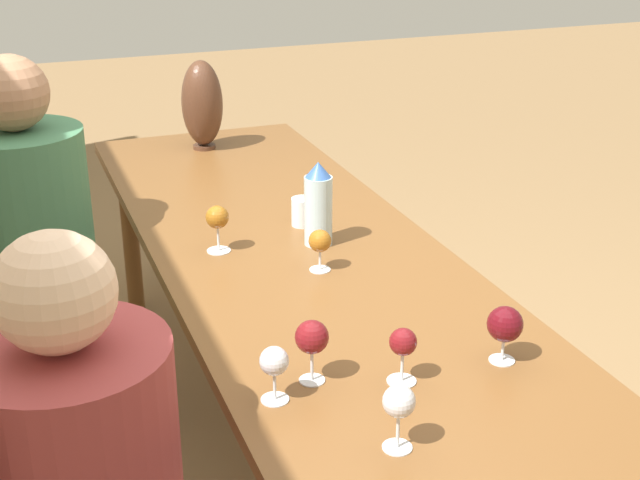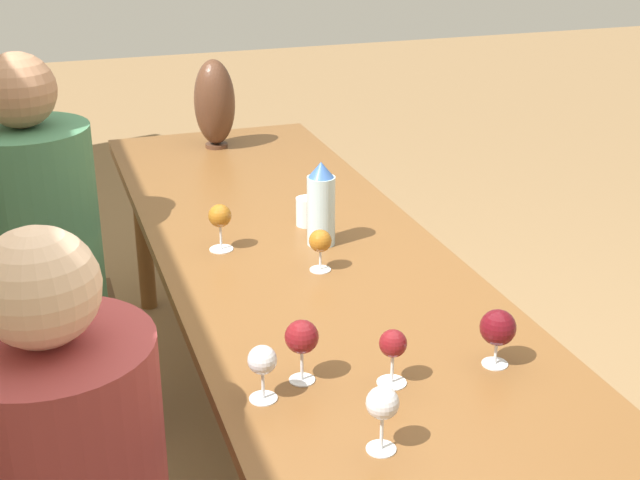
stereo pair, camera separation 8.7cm
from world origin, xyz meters
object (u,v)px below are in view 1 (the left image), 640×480
Objects in this scene: wine_glass_0 at (320,242)px; wine_glass_1 at (399,403)px; water_bottle at (318,205)px; vase at (202,104)px; wine_glass_7 at (403,344)px; person_far at (37,251)px; wine_glass_4 at (217,219)px; water_tumbler at (302,212)px; wine_glass_3 at (505,325)px; wine_glass_2 at (312,338)px; chair_far at (12,305)px; wine_glass_5 at (274,363)px.

wine_glass_1 reaches higher than wine_glass_0.
water_bottle is 1.08m from vase.
wine_glass_7 is 1.36m from person_far.
wine_glass_1 is at bearing 169.50° from wine_glass_0.
vase is 2.51× the size of wine_glass_4.
water_bottle is at bearing 177.69° from water_tumbler.
wine_glass_0 is 0.33m from wine_glass_4.
wine_glass_1 is 1.02× the size of wine_glass_3.
wine_glass_0 is 0.87× the size of wine_glass_1.
wine_glass_1 is at bearing -157.48° from person_far.
wine_glass_0 is 0.58m from wine_glass_2.
wine_glass_1 is 1.50m from person_far.
person_far reaches higher than wine_glass_4.
wine_glass_2 is 0.11× the size of person_far.
wine_glass_4 is at bearing 12.75° from wine_glass_7.
wine_glass_2 is 1.21m from person_far.
wine_glass_2 reaches higher than wine_glass_7.
wine_glass_2 is at bearing -151.40° from chair_far.
water_bottle is 0.26× the size of chair_far.
wine_glass_7 is (-0.79, 0.10, -0.03)m from water_bottle.
water_bottle is at bearing -175.69° from vase.
wine_glass_7 is at bearing -111.68° from wine_glass_2.
water_tumbler is 0.65× the size of wine_glass_1.
water_bottle is 0.89m from person_far.
vase is 1.14m from chair_far.
vase reaches higher than wine_glass_2.
wine_glass_4 is 0.11× the size of person_far.
wine_glass_1 is at bearing 167.92° from water_bottle.
water_tumbler is 0.32m from wine_glass_4.
wine_glass_4 is at bearing 80.05° from water_bottle.
person_far is (1.16, 0.68, -0.15)m from wine_glass_7.
wine_glass_3 reaches higher than wine_glass_0.
chair_far is at bearing 76.00° from water_tumbler.
wine_glass_1 is at bearing -154.27° from chair_far.
chair_far is (1.17, 1.03, -0.32)m from wine_glass_3.
wine_glass_1 reaches higher than water_tumbler.
wine_glass_4 reaches higher than wine_glass_3.
wine_glass_0 is 0.82× the size of wine_glass_2.
wine_glass_3 reaches higher than wine_glass_5.
wine_glass_5 is (-0.76, 0.38, -0.03)m from water_bottle.
wine_glass_1 is 0.94× the size of wine_glass_2.
water_bottle reaches higher than wine_glass_0.
wine_glass_1 is 0.24m from wine_glass_7.
wine_glass_7 is at bearing 173.44° from water_tumbler.
wine_glass_4 is at bearing -119.12° from chair_far.
water_bottle is at bearing -7.40° from wine_glass_7.
wine_glass_5 is at bearing 86.90° from wine_glass_3.
wine_glass_1 is (-0.82, 0.15, 0.02)m from wine_glass_0.
person_far is (1.09, 0.50, -0.16)m from wine_glass_2.
wine_glass_5 reaches higher than water_tumbler.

